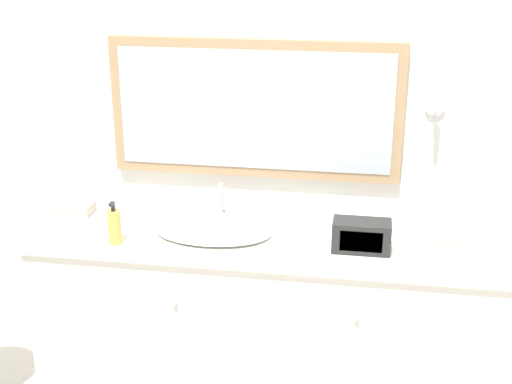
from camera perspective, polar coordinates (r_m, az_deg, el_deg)
name	(u,v)px	position (r m, az deg, el deg)	size (l,w,h in m)	color
wall_back	(284,121)	(3.34, 2.24, 5.73)	(8.00, 0.18, 2.55)	silver
vanity_counter	(273,317)	(3.37, 1.37, -9.98)	(2.20, 0.62, 0.84)	beige
sink_basin	(214,229)	(3.18, -3.41, -3.01)	(0.52, 0.39, 0.18)	white
soap_bottle	(114,226)	(3.12, -11.26, -2.69)	(0.06, 0.06, 0.19)	gold
appliance_box	(361,236)	(3.03, 8.43, -3.50)	(0.24, 0.12, 0.13)	black
picture_frame	(425,252)	(2.95, 13.37, -4.67)	(0.09, 0.01, 0.13)	#B2B2B7
hand_towel_near_sink	(75,208)	(3.50, -14.25, -1.26)	(0.17, 0.12, 0.05)	#B7A899
hand_towel_far_corner	(445,240)	(3.17, 14.86, -3.70)	(0.15, 0.12, 0.05)	#B7A899
metal_tray	(469,234)	(3.31, 16.69, -3.21)	(0.14, 0.10, 0.01)	silver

